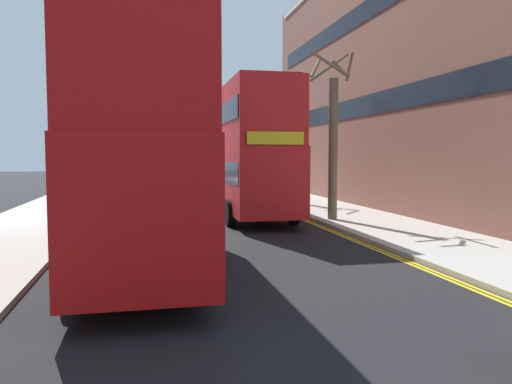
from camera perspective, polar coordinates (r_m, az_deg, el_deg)
The scene contains 10 objects.
sidewalk_right at distance 19.31m, azimuth 14.41°, elevation -3.79°, with size 4.00×80.00×0.14m, color #ADA89E.
sidewalk_left at distance 17.82m, azimuth -26.44°, elevation -4.76°, with size 4.00×80.00×0.14m, color #ADA89E.
kerb_line_outer at distance 16.65m, azimuth 11.03°, elevation -5.23°, with size 0.10×56.00×0.01m, color yellow.
kerb_line_inner at distance 16.58m, azimuth 10.52°, elevation -5.26°, with size 0.10×56.00×0.01m, color yellow.
double_decker_bus_away at distance 12.79m, azimuth -13.01°, elevation 5.53°, with size 2.85×10.82×5.64m.
double_decker_bus_oncoming at distance 22.50m, azimuth -1.17°, elevation 5.00°, with size 2.83×10.82×5.64m.
street_tree_near at distance 28.32m, azimuth 2.96°, elevation 4.82°, with size 1.72×1.72×6.20m.
street_tree_mid at distance 20.38m, azimuth 8.71°, elevation 5.98°, with size 1.96×2.07×6.75m.
street_tree_far at distance 40.11m, azimuth -1.02°, elevation 5.07°, with size 2.00×2.04×6.69m.
townhouse_terrace_right at distance 29.69m, azimuth 20.04°, elevation 11.82°, with size 10.08×28.00×13.57m.
Camera 1 is at (-2.13, -1.07, 2.70)m, focal length 35.26 mm.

